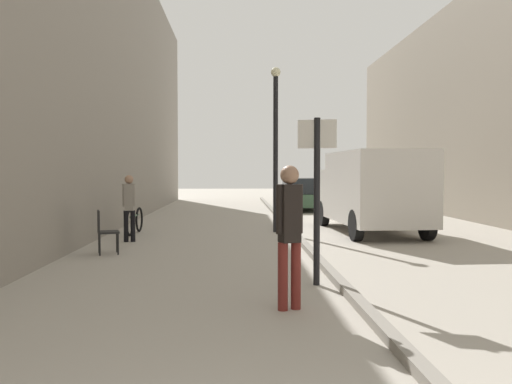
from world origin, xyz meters
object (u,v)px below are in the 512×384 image
(delivery_van, at_px, (370,189))
(street_sign_post, at_px, (317,186))
(lamp_post, at_px, (276,138))
(cafe_chair_near_window, at_px, (104,229))
(bicycle_leaning, at_px, (135,220))
(pedestrian_mid_block, at_px, (289,227))
(pedestrian_main_foreground, at_px, (129,203))
(parked_car, at_px, (302,194))

(delivery_van, relative_size, street_sign_post, 2.13)
(lamp_post, bearing_deg, cafe_chair_near_window, -134.70)
(lamp_post, relative_size, cafe_chair_near_window, 5.06)
(delivery_van, distance_m, bicycle_leaning, 6.80)
(street_sign_post, distance_m, bicycle_leaning, 8.15)
(bicycle_leaning, bearing_deg, pedestrian_mid_block, -63.60)
(delivery_van, bearing_deg, pedestrian_main_foreground, -167.10)
(delivery_van, distance_m, cafe_chair_near_window, 7.75)
(pedestrian_main_foreground, xyz_separation_m, bicycle_leaning, (-0.19, 1.71, -0.59))
(cafe_chair_near_window, bearing_deg, street_sign_post, 35.09)
(delivery_van, xyz_separation_m, parked_car, (-0.87, 9.00, -0.54))
(street_sign_post, height_order, bicycle_leaning, street_sign_post)
(pedestrian_main_foreground, relative_size, pedestrian_mid_block, 0.91)
(pedestrian_main_foreground, bearing_deg, parked_car, 56.97)
(lamp_post, relative_size, bicycle_leaning, 2.69)
(parked_car, xyz_separation_m, bicycle_leaning, (-5.87, -9.15, -0.33))
(pedestrian_main_foreground, bearing_deg, cafe_chair_near_window, -99.57)
(street_sign_post, height_order, lamp_post, lamp_post)
(delivery_van, distance_m, lamp_post, 3.11)
(pedestrian_main_foreground, distance_m, parked_car, 12.25)
(street_sign_post, bearing_deg, pedestrian_main_foreground, -38.63)
(bicycle_leaning, bearing_deg, delivery_van, 4.84)
(street_sign_post, distance_m, lamp_post, 7.35)
(pedestrian_mid_block, xyz_separation_m, delivery_van, (3.20, 8.56, 0.18))
(parked_car, relative_size, bicycle_leaning, 2.39)
(delivery_van, height_order, cafe_chair_near_window, delivery_van)
(delivery_van, xyz_separation_m, bicycle_leaning, (-6.74, -0.14, -0.87))
(pedestrian_mid_block, bearing_deg, bicycle_leaning, 92.81)
(delivery_van, distance_m, parked_car, 9.06)
(parked_car, distance_m, bicycle_leaning, 10.88)
(pedestrian_mid_block, height_order, street_sign_post, street_sign_post)
(delivery_van, relative_size, bicycle_leaning, 3.13)
(pedestrian_mid_block, relative_size, delivery_van, 0.33)
(pedestrian_mid_block, relative_size, bicycle_leaning, 1.05)
(parked_car, xyz_separation_m, street_sign_post, (-1.76, -16.09, 0.83))
(bicycle_leaning, distance_m, cafe_chair_near_window, 3.71)
(pedestrian_mid_block, xyz_separation_m, bicycle_leaning, (-3.54, 8.42, -0.69))
(street_sign_post, bearing_deg, cafe_chair_near_window, -24.02)
(parked_car, bearing_deg, street_sign_post, -97.45)
(delivery_van, bearing_deg, parked_car, 92.62)
(street_sign_post, xyz_separation_m, cafe_chair_near_window, (-4.07, 3.24, -1.00))
(pedestrian_mid_block, height_order, cafe_chair_near_window, pedestrian_mid_block)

